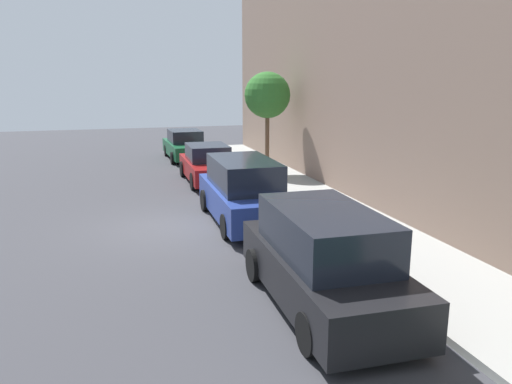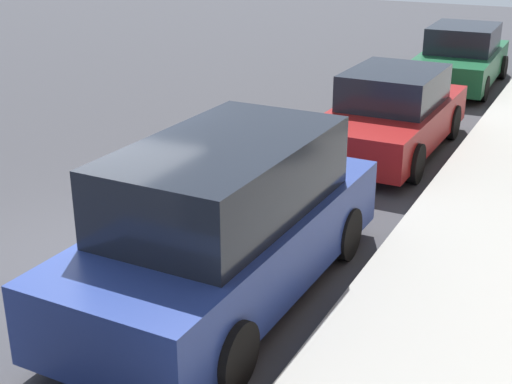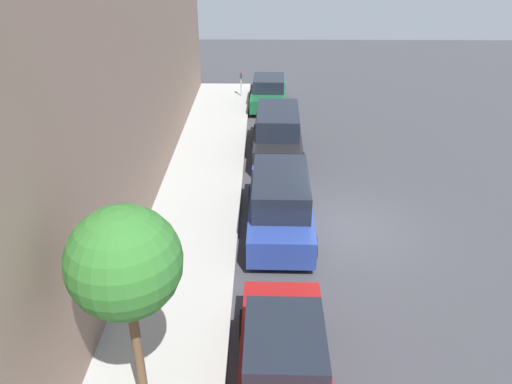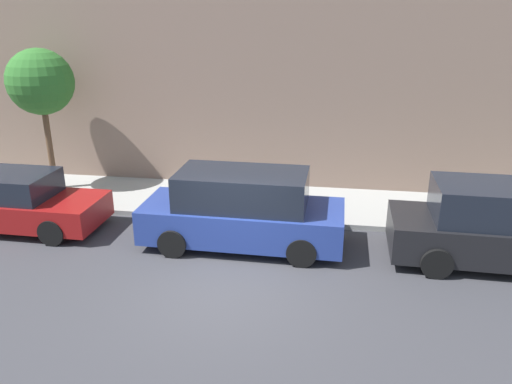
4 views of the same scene
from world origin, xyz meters
The scene contains 5 objects.
ground_plane centered at (0.00, 0.00, 0.00)m, with size 60.00×60.00×0.00m, color #38383D.
sidewalk centered at (4.97, 0.00, 0.07)m, with size 2.94×32.00×0.15m.
parked_minivan_third centered at (2.20, 0.00, 0.92)m, with size 2.02×4.93×1.90m.
parked_sedan_fourth centered at (2.29, 6.09, 0.72)m, with size 1.92×4.52×1.54m.
parked_sedan_fifth centered at (2.28, 12.23, 0.73)m, with size 1.93×4.55×1.54m.
Camera 2 is at (5.84, -6.46, 4.22)m, focal length 50.00 mm.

